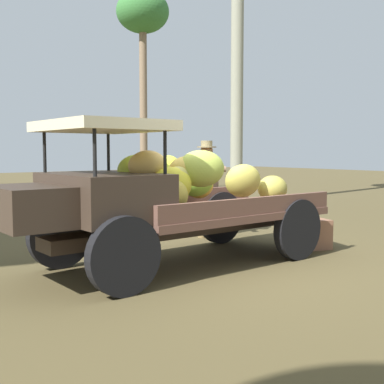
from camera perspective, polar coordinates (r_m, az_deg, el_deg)
ground_plane at (r=6.60m, az=1.02°, el=-8.54°), size 60.00×60.00×0.00m
truck at (r=6.32m, az=-4.04°, el=-0.58°), size 4.52×1.86×1.86m
farmer at (r=8.71m, az=1.73°, el=1.11°), size 0.54×0.50×1.70m
wooden_crate at (r=7.97m, az=13.41°, el=-4.69°), size 0.64×0.62×0.46m
loose_banana_bunch at (r=8.59m, az=-12.10°, el=-4.44°), size 0.68×0.62×0.33m
forest_tree_5 at (r=19.08m, az=-5.70°, el=19.21°), size 1.92×1.92×7.32m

